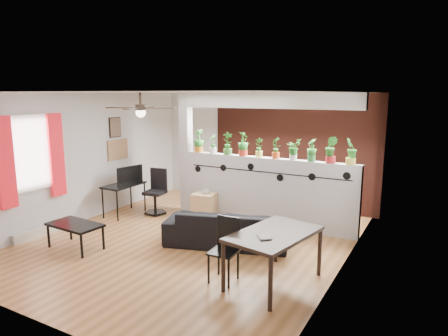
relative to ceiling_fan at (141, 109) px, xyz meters
The scene contains 31 objects.
room_shell 1.33m from the ceiling_fan, 20.56° to the left, with size 6.30×7.10×2.90m.
partition_wall 2.91m from the ceiling_fan, 48.37° to the left, with size 3.60×0.18×1.35m, color #BCBCC1.
ceiling_header 2.41m from the ceiling_fan, 48.37° to the left, with size 3.60×0.18×0.30m, color silver.
pier_column 2.09m from the ceiling_fan, 99.77° to the left, with size 0.22×0.20×2.60m, color #BCBCC1.
brick_panel 3.78m from the ceiling_fan, 63.93° to the left, with size 3.90×0.05×2.60m, color #9F3E2E.
vine_decal 2.64m from the ceiling_fan, 46.80° to the left, with size 3.31×0.01×0.30m.
window_assembly 2.13m from the ceiling_fan, 152.87° to the right, with size 0.09×1.30×1.55m.
baseboard_heater 2.96m from the ceiling_fan, 152.65° to the right, with size 0.08×1.00×0.18m, color silver.
corkboard 2.38m from the ceiling_fan, 144.85° to the left, with size 0.03×0.60×0.45m, color #906745.
framed_art 2.19m from the ceiling_fan, 145.97° to the left, with size 0.03×0.34×0.44m.
ceiling_fan is the anchor object (origin of this frame).
potted_plant_0 1.93m from the ceiling_fan, 89.36° to the left, with size 0.28×0.24×0.48m.
potted_plant_1 1.99m from the ceiling_fan, 78.35° to the left, with size 0.26×0.25×0.40m.
potted_plant_2 2.07m from the ceiling_fan, 68.14° to the left, with size 0.30×0.27×0.47m.
potted_plant_3 2.21m from the ceiling_fan, 59.19° to the left, with size 0.33×0.31×0.49m.
potted_plant_4 2.42m from the ceiling_fan, 51.64° to the left, with size 0.24×0.22×0.39m.
potted_plant_5 2.64m from the ceiling_fan, 45.39° to the left, with size 0.23×0.26×0.42m.
potted_plant_6 2.89m from the ceiling_fan, 40.24° to the left, with size 0.21×0.24×0.40m.
potted_plant_7 3.15m from the ceiling_fan, 36.00° to the left, with size 0.26×0.27×0.42m.
potted_plant_8 3.43m from the ceiling_fan, 32.47° to the left, with size 0.27×0.22×0.48m.
potted_plant_9 3.72m from the ceiling_fan, 29.51° to the left, with size 0.30×0.31×0.47m.
sofa 2.52m from the ceiling_fan, 17.97° to the left, with size 2.00×0.79×0.59m, color black.
cube_shelf 2.53m from the ceiling_fan, 76.40° to the left, with size 0.45×0.40×0.55m, color tan.
cup 2.29m from the ceiling_fan, 74.56° to the left, with size 0.13×0.13×0.10m, color gray.
computer_desk 2.35m from the ceiling_fan, 145.55° to the left, with size 0.49×0.93×0.67m.
monitor 2.30m from the ceiling_fan, 141.39° to the left, with size 0.06×0.36×0.21m, color black.
office_chair 2.43m from the ceiling_fan, 120.65° to the left, with size 0.50×0.50×0.96m.
dining_table 3.20m from the ceiling_fan, 10.62° to the right, with size 1.06×1.48×0.74m.
book 3.13m from the ceiling_fan, 17.26° to the right, with size 0.16×0.21×0.02m, color gray.
folding_chair 2.81m from the ceiling_fan, 18.96° to the right, with size 0.38×0.38×0.90m.
coffee_table 2.26m from the ceiling_fan, 126.72° to the right, with size 0.96×0.57×0.44m.
Camera 1 is at (3.78, -5.63, 2.58)m, focal length 32.00 mm.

